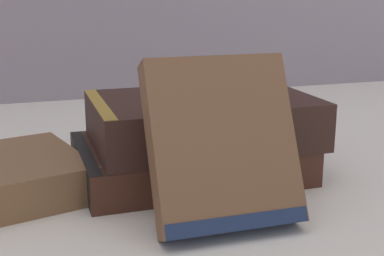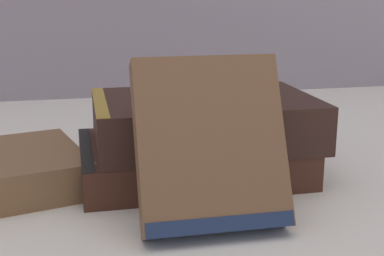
{
  "view_description": "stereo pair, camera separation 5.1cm",
  "coord_description": "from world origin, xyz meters",
  "px_view_note": "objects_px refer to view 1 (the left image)",
  "views": [
    {
      "loc": [
        -0.15,
        -0.5,
        0.19
      ],
      "look_at": [
        0.01,
        -0.01,
        0.06
      ],
      "focal_mm": 50.0,
      "sensor_mm": 36.0,
      "label": 1
    },
    {
      "loc": [
        -0.1,
        -0.51,
        0.19
      ],
      "look_at": [
        0.01,
        -0.01,
        0.06
      ],
      "focal_mm": 50.0,
      "sensor_mm": 36.0,
      "label": 2
    }
  ],
  "objects_px": {
    "book_flat_top": "(197,120)",
    "book_leaning_front": "(217,150)",
    "book_flat_bottom": "(184,159)",
    "reading_glasses": "(109,138)",
    "pocket_watch": "(242,92)"
  },
  "relations": [
    {
      "from": "book_flat_top",
      "to": "book_leaning_front",
      "type": "distance_m",
      "value": 0.12
    },
    {
      "from": "book_flat_bottom",
      "to": "reading_glasses",
      "type": "height_order",
      "value": "book_flat_bottom"
    },
    {
      "from": "book_leaning_front",
      "to": "pocket_watch",
      "type": "xyz_separation_m",
      "value": [
        0.07,
        0.12,
        0.02
      ]
    },
    {
      "from": "book_flat_bottom",
      "to": "book_flat_top",
      "type": "distance_m",
      "value": 0.04
    },
    {
      "from": "book_leaning_front",
      "to": "book_flat_top",
      "type": "bearing_deg",
      "value": 79.53
    },
    {
      "from": "book_flat_bottom",
      "to": "book_leaning_front",
      "type": "distance_m",
      "value": 0.13
    },
    {
      "from": "pocket_watch",
      "to": "reading_glasses",
      "type": "bearing_deg",
      "value": 124.29
    },
    {
      "from": "book_flat_bottom",
      "to": "pocket_watch",
      "type": "distance_m",
      "value": 0.09
    },
    {
      "from": "pocket_watch",
      "to": "reading_glasses",
      "type": "relative_size",
      "value": 0.57
    },
    {
      "from": "book_leaning_front",
      "to": "reading_glasses",
      "type": "xyz_separation_m",
      "value": [
        -0.04,
        0.28,
        -0.06
      ]
    },
    {
      "from": "reading_glasses",
      "to": "book_flat_bottom",
      "type": "bearing_deg",
      "value": -52.08
    },
    {
      "from": "pocket_watch",
      "to": "book_flat_bottom",
      "type": "bearing_deg",
      "value": 174.02
    },
    {
      "from": "book_flat_bottom",
      "to": "book_flat_top",
      "type": "relative_size",
      "value": 1.03
    },
    {
      "from": "reading_glasses",
      "to": "book_flat_top",
      "type": "bearing_deg",
      "value": -48.63
    },
    {
      "from": "book_flat_bottom",
      "to": "reading_glasses",
      "type": "distance_m",
      "value": 0.17
    }
  ]
}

